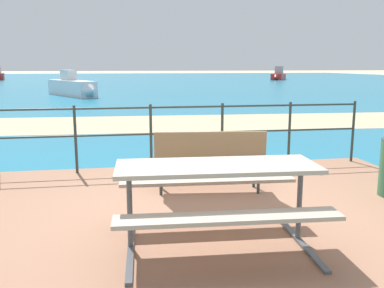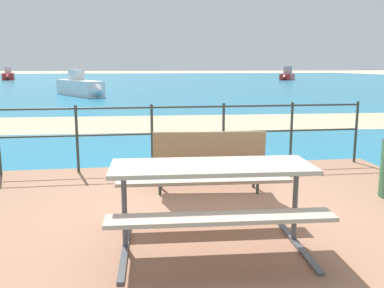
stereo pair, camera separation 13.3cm
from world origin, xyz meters
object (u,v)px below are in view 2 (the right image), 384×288
Objects in this scene: boat_near at (287,76)px; boat_far at (80,87)px; park_bench at (209,156)px; picnic_table at (212,184)px; boat_mid at (8,76)px.

boat_near is 31.48m from boat_far.
park_bench is 0.35× the size of boat_near.
boat_near is at bearing 71.34° from picnic_table.
picnic_table is 0.46× the size of boat_near.
boat_mid is at bearing -65.95° from park_bench.
picnic_table is at bearing -19.17° from boat_far.
boat_far reaches higher than picnic_table.
picnic_table is 1.29× the size of park_bench.
boat_far is (-3.43, 21.11, -0.16)m from picnic_table.
boat_near reaches higher than boat_far.
boat_near reaches higher than park_bench.
boat_mid is at bearing 109.73° from picnic_table.
boat_mid is (-32.42, 4.88, -0.01)m from boat_near.
picnic_table is at bearing 7.73° from boat_near.
park_bench is 0.30× the size of boat_far.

